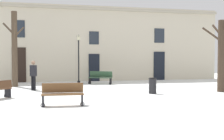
# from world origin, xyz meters

# --- Properties ---
(ground_plane) EXTENTS (36.68, 36.68, 0.00)m
(ground_plane) POSITION_xyz_m (0.00, 0.00, 0.00)
(ground_plane) COLOR white
(building_facade) EXTENTS (22.92, 0.60, 6.37)m
(building_facade) POSITION_xyz_m (-0.00, 9.19, 3.25)
(building_facade) COLOR beige
(building_facade) RESTS_ON ground
(tree_foreground) EXTENTS (2.07, 2.20, 4.16)m
(tree_foreground) POSITION_xyz_m (6.01, 0.00, 2.21)
(tree_foreground) COLOR #423326
(tree_foreground) RESTS_ON ground
(tree_near_facade) EXTENTS (1.37, 1.83, 5.09)m
(tree_near_facade) POSITION_xyz_m (-5.93, 5.58, 2.67)
(tree_near_facade) COLOR #4C3D2D
(tree_near_facade) RESTS_ON ground
(streetlamp) EXTENTS (0.30, 0.30, 3.75)m
(streetlamp) POSITION_xyz_m (-1.47, 7.07, 2.29)
(streetlamp) COLOR black
(streetlamp) RESTS_ON ground
(litter_bin) EXTENTS (0.43, 0.43, 0.86)m
(litter_bin) POSITION_xyz_m (1.87, 0.04, 0.43)
(litter_bin) COLOR black
(litter_bin) RESTS_ON ground
(bench_far_corner) EXTENTS (1.77, 1.28, 0.96)m
(bench_far_corner) POSITION_xyz_m (0.07, 6.15, 0.50)
(bench_far_corner) COLOR #2D4C33
(bench_far_corner) RESTS_ON ground
(bench_back_to_back_left) EXTENTS (1.71, 0.55, 0.91)m
(bench_back_to_back_left) POSITION_xyz_m (-3.03, -2.76, 0.47)
(bench_back_to_back_left) COLOR brown
(bench_back_to_back_left) RESTS_ON ground
(person_by_shop_door) EXTENTS (0.43, 0.42, 1.78)m
(person_by_shop_door) POSITION_xyz_m (-4.55, 2.98, 1.00)
(person_by_shop_door) COLOR black
(person_by_shop_door) RESTS_ON ground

